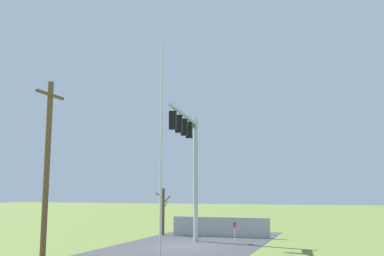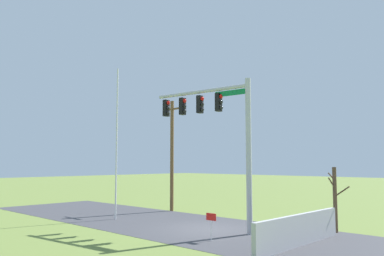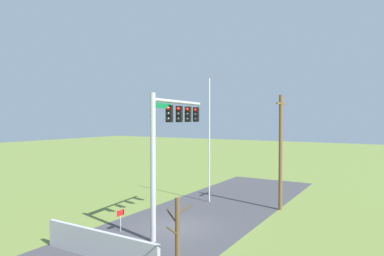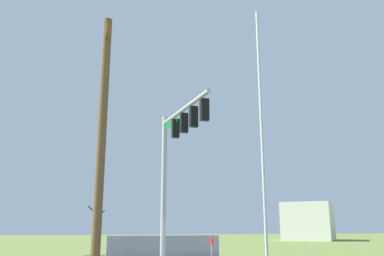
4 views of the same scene
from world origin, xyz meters
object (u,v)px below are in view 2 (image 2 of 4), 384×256
Objects in this scene: utility_pole at (172,153)px; open_sign at (211,220)px; signal_mast at (218,124)px; flagpole at (117,143)px; bare_tree at (335,198)px.

utility_pole is 6.56× the size of open_sign.
flagpole reaches higher than signal_mast.
utility_pole reaches higher than bare_tree.
flagpole is at bearing 173.16° from open_sign.
signal_mast is at bearing 122.39° from open_sign.
utility_pole is at bearing 145.43° from open_sign.
bare_tree reaches higher than open_sign.
bare_tree is 6.71m from open_sign.
utility_pole reaches higher than signal_mast.
flagpole is 9.49m from open_sign.
bare_tree is at bearing 22.44° from flagpole.
open_sign is (8.64, -1.04, -3.80)m from flagpole.
flagpole is 1.18× the size of utility_pole.
signal_mast reaches higher than open_sign.
open_sign is (9.20, -6.34, -3.26)m from utility_pole.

